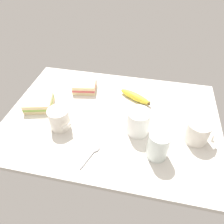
{
  "coord_description": "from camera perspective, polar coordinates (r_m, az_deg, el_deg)",
  "views": [
    {
      "loc": [
        13.31,
        -63.57,
        65.77
      ],
      "look_at": [
        0.0,
        0.0,
        5.0
      ],
      "focal_mm": 34.04,
      "sensor_mm": 36.0,
      "label": 1
    }
  ],
  "objects": [
    {
      "name": "glass_of_milk",
      "position": [
        0.76,
        12.23,
        -9.03
      ],
      "size": [
        7.64,
        7.64,
        10.82
      ],
      "color": "silver",
      "rests_on": "tabletop"
    },
    {
      "name": "paper_napkin",
      "position": [
        1.01,
        17.45,
        1.7
      ],
      "size": [
        14.71,
        14.71,
        0.3
      ],
      "primitive_type": "cube",
      "rotation": [
        0.0,
        0.0,
        -0.05
      ],
      "color": "white",
      "rests_on": "tabletop"
    },
    {
      "name": "spoon",
      "position": [
        0.79,
        -5.16,
        -10.75
      ],
      "size": [
        5.19,
        11.64,
        0.8
      ],
      "color": "silver",
      "rests_on": "tabletop"
    },
    {
      "name": "coffee_mug_black",
      "position": [
        0.82,
        7.04,
        -2.64
      ],
      "size": [
        9.29,
        11.17,
        10.33
      ],
      "color": "white",
      "rests_on": "tabletop"
    },
    {
      "name": "tabletop",
      "position": [
        0.92,
        0.0,
        -1.82
      ],
      "size": [
        90.0,
        64.0,
        2.0
      ],
      "primitive_type": "cube",
      "color": "beige",
      "rests_on": "ground"
    },
    {
      "name": "coffee_mug_spare",
      "position": [
        0.87,
        -13.96,
        -1.7
      ],
      "size": [
        10.1,
        9.43,
        8.85
      ],
      "color": "silver",
      "rests_on": "tabletop"
    },
    {
      "name": "sandwich_main",
      "position": [
        1.0,
        -19.12,
        2.26
      ],
      "size": [
        14.06,
        13.21,
        4.4
      ],
      "color": "beige",
      "rests_on": "tabletop"
    },
    {
      "name": "coffee_mug_milky",
      "position": [
        0.85,
        22.0,
        -4.92
      ],
      "size": [
        11.17,
        8.74,
        8.71
      ],
      "color": "silver",
      "rests_on": "tabletop"
    },
    {
      "name": "banana",
      "position": [
        0.99,
        6.22,
        4.15
      ],
      "size": [
        15.83,
        10.42,
        3.43
      ],
      "color": "yellow",
      "rests_on": "tabletop"
    },
    {
      "name": "sandwich_side",
      "position": [
        1.05,
        -7.36,
        6.98
      ],
      "size": [
        12.22,
        11.33,
        4.4
      ],
      "color": "beige",
      "rests_on": "tabletop"
    }
  ]
}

